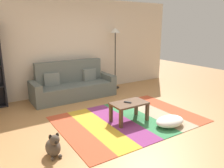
{
  "coord_description": "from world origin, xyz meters",
  "views": [
    {
      "loc": [
        -2.57,
        -3.47,
        1.9
      ],
      "look_at": [
        0.01,
        0.57,
        0.65
      ],
      "focal_mm": 35.11,
      "sensor_mm": 36.0,
      "label": 1
    }
  ],
  "objects": [
    {
      "name": "pouf",
      "position": [
        0.54,
        -0.73,
        0.11
      ],
      "size": [
        0.62,
        0.42,
        0.19
      ],
      "primitive_type": "ellipsoid",
      "color": "white",
      "rests_on": "rug"
    },
    {
      "name": "rug",
      "position": [
        0.04,
        -0.03,
        0.01
      ],
      "size": [
        2.9,
        2.08,
        0.01
      ],
      "color": "#C64C2D",
      "rests_on": "ground_plane"
    },
    {
      "name": "ground_plane",
      "position": [
        0.0,
        0.0,
        0.0
      ],
      "size": [
        14.0,
        14.0,
        0.0
      ],
      "primitive_type": "plane",
      "color": "#B27F4C"
    },
    {
      "name": "dog",
      "position": [
        -1.73,
        -0.51,
        0.16
      ],
      "size": [
        0.22,
        0.35,
        0.4
      ],
      "color": "#473D33",
      "rests_on": "ground_plane"
    },
    {
      "name": "back_wall",
      "position": [
        0.0,
        2.55,
        1.35
      ],
      "size": [
        6.8,
        0.1,
        2.7
      ],
      "primitive_type": "cube",
      "color": "beige",
      "rests_on": "ground_plane"
    },
    {
      "name": "coffee_table",
      "position": [
        0.0,
        -0.1,
        0.33
      ],
      "size": [
        0.74,
        0.44,
        0.4
      ],
      "color": "#513826",
      "rests_on": "rug"
    },
    {
      "name": "tv_remote",
      "position": [
        -0.03,
        -0.09,
        0.42
      ],
      "size": [
        0.12,
        0.15,
        0.02
      ],
      "primitive_type": "cube",
      "rotation": [
        0.0,
        0.0,
        0.56
      ],
      "color": "black",
      "rests_on": "coffee_table"
    },
    {
      "name": "standing_lamp",
      "position": [
        1.18,
        2.21,
        1.57
      ],
      "size": [
        0.32,
        0.32,
        1.88
      ],
      "color": "black",
      "rests_on": "ground_plane"
    },
    {
      "name": "couch",
      "position": [
        -0.34,
        2.02,
        0.34
      ],
      "size": [
        2.26,
        0.8,
        1.0
      ],
      "color": "#59605B",
      "rests_on": "ground_plane"
    }
  ]
}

